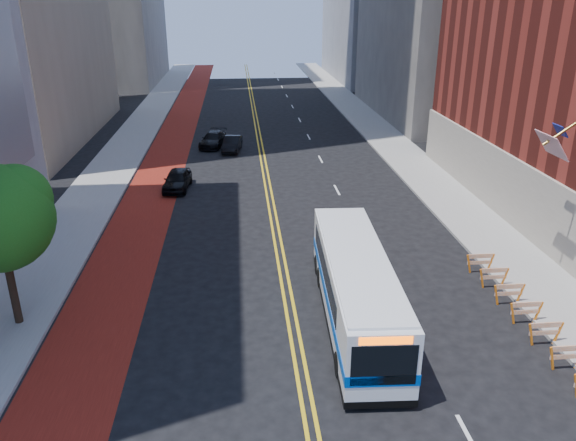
{
  "coord_description": "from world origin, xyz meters",
  "views": [
    {
      "loc": [
        -2.01,
        -14.93,
        12.7
      ],
      "look_at": [
        0.07,
        8.0,
        3.45
      ],
      "focal_mm": 35.0,
      "sensor_mm": 36.0,
      "label": 1
    }
  ],
  "objects_px": {
    "car_c": "(213,139)",
    "transit_bus": "(355,286)",
    "car_b": "(232,144)",
    "car_a": "(177,180)"
  },
  "relations": [
    {
      "from": "car_c",
      "to": "transit_bus",
      "type": "bearing_deg",
      "value": -64.14
    },
    {
      "from": "car_b",
      "to": "car_c",
      "type": "height_order",
      "value": "car_c"
    },
    {
      "from": "car_b",
      "to": "car_c",
      "type": "distance_m",
      "value": 2.44
    },
    {
      "from": "car_a",
      "to": "car_b",
      "type": "distance_m",
      "value": 10.87
    },
    {
      "from": "transit_bus",
      "to": "car_b",
      "type": "xyz_separation_m",
      "value": [
        -5.13,
        28.26,
        -0.97
      ]
    },
    {
      "from": "transit_bus",
      "to": "car_a",
      "type": "height_order",
      "value": "transit_bus"
    },
    {
      "from": "car_a",
      "to": "car_b",
      "type": "relative_size",
      "value": 1.05
    },
    {
      "from": "transit_bus",
      "to": "car_c",
      "type": "bearing_deg",
      "value": 105.44
    },
    {
      "from": "car_a",
      "to": "car_b",
      "type": "height_order",
      "value": "car_a"
    },
    {
      "from": "transit_bus",
      "to": "car_a",
      "type": "relative_size",
      "value": 2.77
    }
  ]
}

